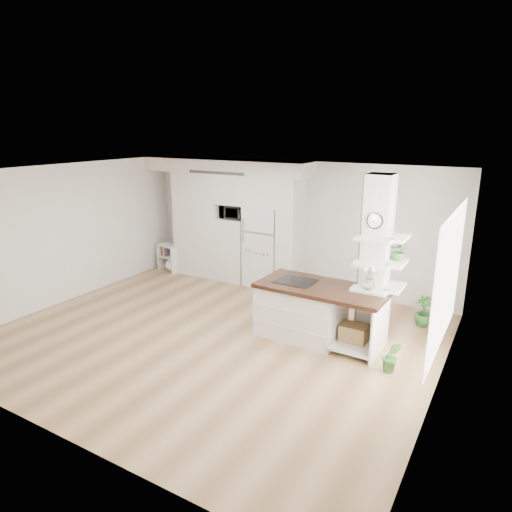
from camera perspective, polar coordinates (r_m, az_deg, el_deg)
The scene contains 14 objects.
floor at distance 7.80m, azimuth -5.30°, elevation -9.85°, with size 7.00×6.00×0.01m, color tan.
room at distance 7.19m, azimuth -5.67°, elevation 3.59°, with size 7.04×6.04×2.72m.
cabinet_wall at distance 10.22m, azimuth -3.47°, elevation 5.29°, with size 4.00×0.71×2.70m.
refrigerator at distance 9.90m, azimuth 1.09°, elevation 1.23°, with size 0.78×0.69×1.75m.
column at distance 7.33m, azimuth 15.16°, elevation -0.74°, with size 0.69×0.90×2.70m.
window at distance 6.31m, azimuth 22.87°, elevation -2.71°, with size 2.40×2.40×0.00m, color white.
pendant_light at distance 6.45m, azimuth 7.47°, elevation 4.51°, with size 0.12×0.12×0.10m, color white.
kitchen_island at distance 7.59m, azimuth 6.49°, elevation -6.64°, with size 2.09×1.03×1.50m.
bookshelf at distance 11.20m, azimuth -10.68°, elevation -0.43°, with size 0.60×0.41×0.65m.
floor_plant_a at distance 6.87m, azimuth 16.59°, elevation -11.94°, with size 0.27×0.22×0.49m, color #2E6327.
floor_plant_b at distance 8.54m, azimuth 20.21°, elevation -6.52°, with size 0.30×0.30×0.53m, color #2E6327.
microwave at distance 10.08m, azimuth -2.80°, elevation 5.52°, with size 0.54×0.37×0.30m, color #2D2D2D.
shelf_plant at distance 7.38m, azimuth 17.48°, elevation 0.60°, with size 0.27×0.23×0.30m, color #2E6327.
decor_bowl at distance 7.24m, azimuth 13.87°, elevation -3.76°, with size 0.22×0.22×0.05m, color white.
Camera 1 is at (4.13, -5.69, 3.37)m, focal length 32.00 mm.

